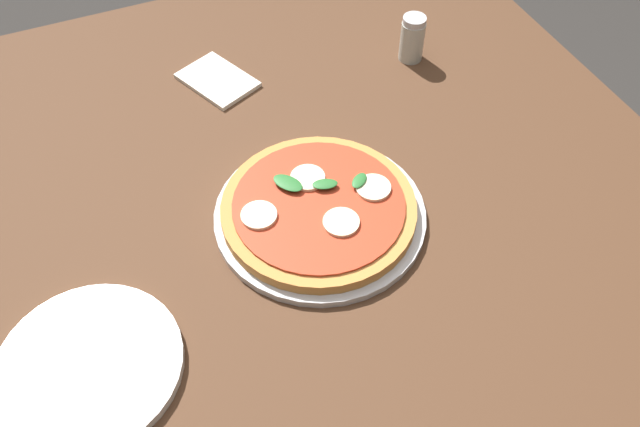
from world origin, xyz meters
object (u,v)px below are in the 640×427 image
object	(u,v)px
plate_white	(89,366)
pepper_shaker	(412,38)
dining_table	(312,251)
napkin	(217,80)
serving_tray	(320,215)
pizza	(319,208)

from	to	relation	value
plate_white	pepper_shaker	bearing A→B (deg)	-59.30
dining_table	plate_white	size ratio (longest dim) A/B	5.53
napkin	pepper_shaker	world-z (taller)	pepper_shaker
plate_white	napkin	distance (m)	0.56
dining_table	serving_tray	xyz separation A→B (m)	(-0.01, -0.01, 0.10)
serving_tray	plate_white	bearing A→B (deg)	106.91
plate_white	napkin	xyz separation A→B (m)	(0.46, -0.31, -0.00)
napkin	pepper_shaker	xyz separation A→B (m)	(-0.07, -0.34, 0.04)
dining_table	serving_tray	distance (m)	0.10
pizza	pepper_shaker	xyz separation A→B (m)	(0.28, -0.30, 0.02)
dining_table	pepper_shaker	distance (m)	0.43
pizza	napkin	xyz separation A→B (m)	(0.35, 0.04, -0.02)
dining_table	pepper_shaker	bearing A→B (deg)	-48.79
dining_table	pizza	world-z (taller)	pizza
plate_white	napkin	world-z (taller)	plate_white
serving_tray	pepper_shaker	world-z (taller)	pepper_shaker
serving_tray	pizza	xyz separation A→B (m)	(0.00, 0.00, 0.02)
dining_table	pizza	bearing A→B (deg)	-150.03
plate_white	pepper_shaker	xyz separation A→B (m)	(0.39, -0.65, 0.03)
dining_table	serving_tray	world-z (taller)	serving_tray
serving_tray	pepper_shaker	size ratio (longest dim) A/B	3.61
serving_tray	napkin	distance (m)	0.36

